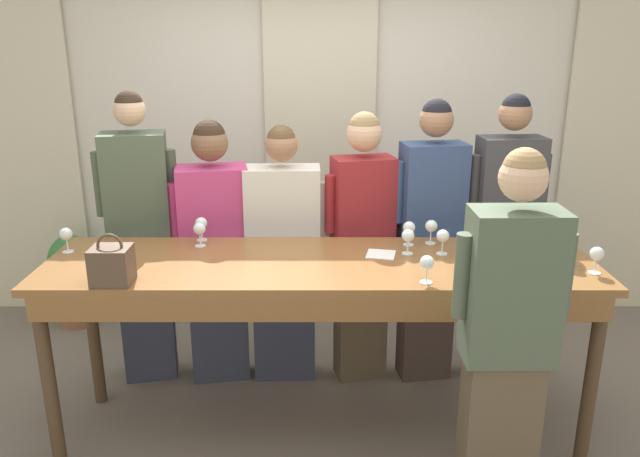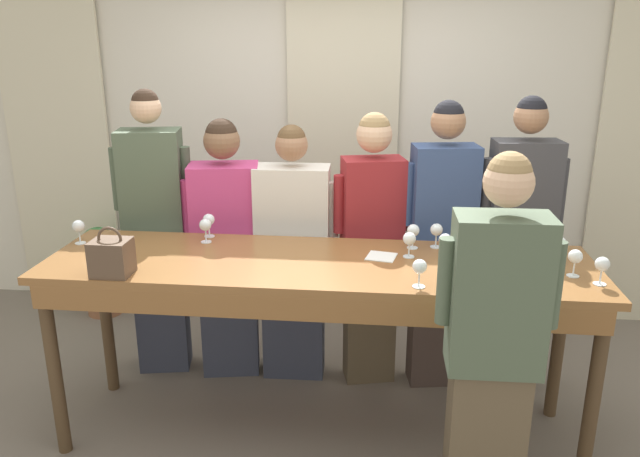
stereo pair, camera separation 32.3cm
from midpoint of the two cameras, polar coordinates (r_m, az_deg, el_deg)
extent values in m
plane|color=#70665B|center=(3.70, 2.50, -18.09)|extent=(18.00, 18.00, 0.00)
cube|color=silver|center=(4.81, 4.07, 8.52)|extent=(12.00, 0.06, 2.80)
cube|color=beige|center=(5.34, -21.24, 7.67)|extent=(0.83, 0.03, 2.69)
cube|color=beige|center=(4.76, 4.03, 7.73)|extent=(0.83, 0.03, 2.69)
cube|color=brown|center=(3.22, 2.74, -3.35)|extent=(2.83, 0.77, 0.04)
cube|color=brown|center=(2.91, 2.27, -7.41)|extent=(2.71, 0.03, 0.12)
cylinder|color=#4C3823|center=(3.50, -20.69, -11.99)|extent=(0.07, 0.07, 0.99)
cylinder|color=#4C3823|center=(3.37, 26.32, -13.95)|extent=(0.07, 0.07, 0.99)
cylinder|color=#4C3823|center=(4.00, -16.81, -7.79)|extent=(0.07, 0.07, 0.99)
cylinder|color=#4C3823|center=(3.88, 23.31, -9.29)|extent=(0.07, 0.07, 0.99)
cylinder|color=black|center=(3.23, 19.05, -2.12)|extent=(0.08, 0.08, 0.19)
cone|color=black|center=(3.19, 19.25, -0.16)|extent=(0.08, 0.08, 0.05)
cylinder|color=black|center=(3.17, 19.37, 0.95)|extent=(0.03, 0.03, 0.08)
cylinder|color=beige|center=(3.23, 19.03, -2.28)|extent=(0.09, 0.09, 0.07)
cube|color=brown|center=(3.11, -15.73, -2.63)|extent=(0.18, 0.15, 0.18)
torus|color=brown|center=(3.08, -15.88, -0.97)|extent=(0.12, 0.01, 0.12)
cylinder|color=white|center=(3.32, 10.89, -2.59)|extent=(0.06, 0.06, 0.00)
cylinder|color=white|center=(3.30, 10.93, -2.00)|extent=(0.01, 0.01, 0.07)
sphere|color=white|center=(3.28, 10.99, -0.96)|extent=(0.07, 0.07, 0.07)
cylinder|color=white|center=(3.31, 24.76, -4.00)|extent=(0.06, 0.06, 0.00)
cylinder|color=white|center=(3.30, 24.84, -3.41)|extent=(0.01, 0.01, 0.07)
sphere|color=white|center=(3.28, 24.98, -2.38)|extent=(0.07, 0.07, 0.07)
cylinder|color=white|center=(3.61, -7.57, -0.74)|extent=(0.06, 0.06, 0.00)
cylinder|color=white|center=(3.60, -7.59, -0.19)|extent=(0.01, 0.01, 0.07)
sphere|color=white|center=(3.58, -7.63, 0.77)|extent=(0.07, 0.07, 0.07)
cylinder|color=white|center=(3.52, -7.80, -1.26)|extent=(0.06, 0.06, 0.00)
cylinder|color=white|center=(3.50, -7.82, -0.69)|extent=(0.01, 0.01, 0.07)
sphere|color=white|center=(3.49, -7.86, 0.29)|extent=(0.07, 0.07, 0.07)
sphere|color=maroon|center=(3.49, -7.86, 0.16)|extent=(0.04, 0.04, 0.04)
cylinder|color=white|center=(2.95, 12.14, -5.27)|extent=(0.06, 0.06, 0.00)
cylinder|color=white|center=(2.94, 12.19, -4.62)|extent=(0.01, 0.01, 0.07)
sphere|color=white|center=(2.91, 12.27, -3.47)|extent=(0.07, 0.07, 0.07)
cylinder|color=white|center=(3.26, 26.84, -4.60)|extent=(0.06, 0.06, 0.00)
cylinder|color=white|center=(3.25, 26.93, -4.01)|extent=(0.01, 0.01, 0.07)
sphere|color=white|center=(3.23, 27.08, -2.96)|extent=(0.07, 0.07, 0.07)
cylinder|color=white|center=(3.33, 14.03, -2.69)|extent=(0.06, 0.06, 0.00)
cylinder|color=white|center=(3.32, 14.07, -2.11)|extent=(0.01, 0.01, 0.07)
sphere|color=white|center=(3.30, 14.15, -1.07)|extent=(0.07, 0.07, 0.07)
cylinder|color=white|center=(3.49, 13.15, -1.70)|extent=(0.06, 0.06, 0.00)
cylinder|color=white|center=(3.48, 13.19, -1.13)|extent=(0.01, 0.01, 0.07)
sphere|color=white|center=(3.46, 13.26, -0.14)|extent=(0.07, 0.07, 0.07)
cylinder|color=white|center=(3.45, 11.12, -1.78)|extent=(0.06, 0.06, 0.00)
cylinder|color=white|center=(3.44, 11.16, -1.21)|extent=(0.01, 0.01, 0.07)
sphere|color=white|center=(3.42, 11.22, -0.21)|extent=(0.07, 0.07, 0.07)
sphere|color=maroon|center=(3.42, 11.21, -0.35)|extent=(0.04, 0.04, 0.04)
cylinder|color=white|center=(3.66, -18.74, -1.31)|extent=(0.06, 0.06, 0.00)
cylinder|color=white|center=(3.65, -18.79, -0.77)|extent=(0.01, 0.01, 0.07)
sphere|color=white|center=(3.63, -18.89, 0.18)|extent=(0.07, 0.07, 0.07)
cylinder|color=white|center=(3.47, 23.44, -2.84)|extent=(0.06, 0.06, 0.00)
cylinder|color=white|center=(3.46, 23.52, -2.28)|extent=(0.01, 0.01, 0.07)
sphere|color=white|center=(3.44, 23.64, -1.29)|extent=(0.07, 0.07, 0.07)
cube|color=white|center=(3.29, 8.45, -2.60)|extent=(0.17, 0.17, 0.00)
cube|color=#383D51|center=(4.20, -12.12, -6.87)|extent=(0.35, 0.27, 0.89)
cube|color=#4C5B47|center=(3.95, -12.85, 3.72)|extent=(0.41, 0.32, 0.70)
sphere|color=#DBAD89|center=(3.86, -13.34, 10.66)|extent=(0.19, 0.19, 0.19)
sphere|color=#332319|center=(3.86, -13.37, 11.14)|extent=(0.16, 0.16, 0.16)
cylinder|color=#4C5B47|center=(3.91, -9.88, 4.56)|extent=(0.08, 0.08, 0.39)
cylinder|color=#4C5B47|center=(3.97, -15.88, 4.35)|extent=(0.08, 0.08, 0.39)
cube|color=#383D51|center=(4.11, -5.99, -7.98)|extent=(0.39, 0.28, 0.78)
cube|color=#C63D7A|center=(3.86, -6.32, 1.36)|extent=(0.46, 0.33, 0.61)
sphere|color=brown|center=(3.76, -6.55, 7.93)|extent=(0.22, 0.22, 0.22)
sphere|color=#332319|center=(3.76, -6.57, 8.51)|extent=(0.19, 0.19, 0.19)
cylinder|color=#C63D7A|center=(3.85, -2.90, 2.09)|extent=(0.08, 0.08, 0.34)
cylinder|color=#C63D7A|center=(3.87, -9.76, 1.93)|extent=(0.08, 0.08, 0.34)
cube|color=#383D51|center=(4.05, -0.10, -8.30)|extent=(0.39, 0.21, 0.77)
cube|color=silver|center=(3.80, -0.10, 1.15)|extent=(0.46, 0.24, 0.61)
sphere|color=#9E7051|center=(3.70, -0.11, 7.64)|extent=(0.20, 0.20, 0.20)
sphere|color=brown|center=(3.69, -0.11, 8.16)|extent=(0.17, 0.17, 0.17)
cylinder|color=silver|center=(3.78, 3.64, 1.73)|extent=(0.07, 0.07, 0.34)
cylinder|color=silver|center=(3.81, -3.81, 1.89)|extent=(0.07, 0.07, 0.34)
cube|color=brown|center=(4.03, 6.87, -8.35)|extent=(0.34, 0.26, 0.81)
cube|color=maroon|center=(3.77, 7.26, 1.59)|extent=(0.40, 0.30, 0.64)
sphere|color=#DBAD89|center=(3.67, 7.54, 8.49)|extent=(0.21, 0.21, 0.21)
sphere|color=#93754C|center=(3.66, 7.56, 9.06)|extent=(0.19, 0.19, 0.19)
cylinder|color=maroon|center=(3.81, 10.22, 2.38)|extent=(0.08, 0.08, 0.35)
cylinder|color=maroon|center=(3.71, 4.28, 2.20)|extent=(0.08, 0.08, 0.35)
cube|color=#473833|center=(4.05, 12.85, -8.18)|extent=(0.35, 0.23, 0.85)
cube|color=#334775|center=(3.78, 13.63, 2.32)|extent=(0.41, 0.28, 0.68)
sphere|color=#9E7051|center=(3.69, 14.16, 9.43)|extent=(0.20, 0.20, 0.20)
sphere|color=black|center=(3.69, 14.20, 9.97)|extent=(0.18, 0.18, 0.18)
cylinder|color=#334775|center=(3.84, 16.69, 3.06)|extent=(0.08, 0.08, 0.37)
cylinder|color=#334775|center=(3.72, 10.58, 3.06)|extent=(0.08, 0.08, 0.37)
cube|color=#28282D|center=(4.12, 19.20, -8.09)|extent=(0.34, 0.21, 0.87)
cube|color=#3D3D42|center=(3.86, 20.35, 2.47)|extent=(0.40, 0.24, 0.69)
sphere|color=#9E7051|center=(3.78, 21.13, 9.49)|extent=(0.19, 0.19, 0.19)
sphere|color=black|center=(3.77, 21.18, 10.00)|extent=(0.17, 0.17, 0.17)
cylinder|color=#3D3D42|center=(3.92, 23.35, 3.13)|extent=(0.08, 0.08, 0.38)
cylinder|color=#3D3D42|center=(3.79, 17.41, 3.30)|extent=(0.08, 0.08, 0.38)
cube|color=brown|center=(3.00, 17.91, -18.92)|extent=(0.32, 0.19, 0.83)
cube|color=#4C5B47|center=(2.64, 19.41, -5.78)|extent=(0.38, 0.23, 0.65)
sphere|color=#DBAD89|center=(2.50, 20.47, 3.93)|extent=(0.19, 0.19, 0.19)
sphere|color=#93754C|center=(2.49, 20.55, 4.68)|extent=(0.17, 0.17, 0.17)
cylinder|color=#4C5B47|center=(2.57, 14.99, -4.75)|extent=(0.07, 0.07, 0.36)
cylinder|color=#4C5B47|center=(2.68, 23.88, -4.81)|extent=(0.07, 0.07, 0.36)
cylinder|color=#935B3D|center=(5.23, -17.44, -6.20)|extent=(0.27, 0.27, 0.24)
ellipsoid|color=#38753D|center=(5.11, -17.79, -2.64)|extent=(0.35, 0.35, 0.51)
camera|label=1|loc=(0.16, -87.14, 0.91)|focal=35.00mm
camera|label=2|loc=(0.16, 92.86, -0.91)|focal=35.00mm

